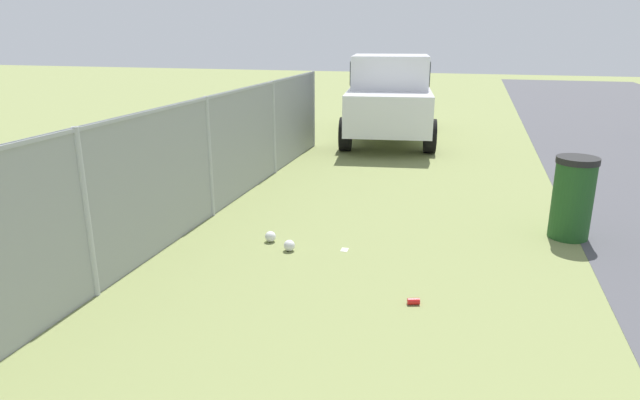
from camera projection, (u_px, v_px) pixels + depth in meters
name	position (u px, v px, depth m)	size (l,w,h in m)	color
pickup_truck	(390.00, 95.00, 13.52)	(5.30, 2.69, 2.09)	silver
trash_bin	(573.00, 198.00, 7.06)	(0.53, 0.53, 1.08)	#1E4C1E
fence_section	(159.00, 175.00, 6.59)	(13.41, 0.07, 1.75)	#9EA3A8
litter_bag_midfield_b	(270.00, 237.00, 7.05)	(0.14, 0.14, 0.14)	silver
litter_bag_far_scatter	(289.00, 246.00, 6.75)	(0.14, 0.14, 0.14)	silver
litter_wrapper_midfield_a	(345.00, 250.00, 6.80)	(0.12, 0.08, 0.01)	silver
litter_can_near_hydrant	(413.00, 301.00, 5.43)	(0.07, 0.07, 0.12)	red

